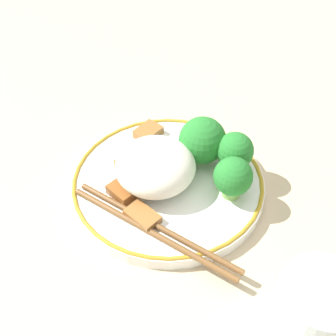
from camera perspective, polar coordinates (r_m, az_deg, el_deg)
name	(u,v)px	position (r m, az deg, el deg)	size (l,w,h in m)	color
ground_plane	(168,189)	(0.55, 0.00, -2.54)	(3.00, 3.00, 0.00)	#C6B28E
plate	(168,183)	(0.55, 0.00, -1.89)	(0.22, 0.22, 0.02)	white
rice_mound	(156,167)	(0.52, -1.53, 0.16)	(0.09, 0.09, 0.05)	white
broccoli_back_left	(233,177)	(0.51, 7.92, -1.12)	(0.04, 0.04, 0.05)	#7FB756
broccoli_back_center	(236,153)	(0.54, 8.25, 1.78)	(0.04, 0.04, 0.05)	#7FB756
broccoli_back_right	(202,140)	(0.55, 4.22, 3.38)	(0.06, 0.06, 0.06)	#7FB756
meat_near_front	(142,216)	(0.50, -3.13, -5.87)	(0.04, 0.04, 0.01)	#9E6633
meat_near_left	(133,165)	(0.55, -4.27, 0.35)	(0.04, 0.05, 0.01)	#9E6633
meat_near_right	(124,190)	(0.53, -5.33, -2.68)	(0.04, 0.04, 0.01)	brown
meat_near_back	(148,132)	(0.60, -2.43, 4.40)	(0.04, 0.04, 0.01)	#9E6633
chopsticks	(154,229)	(0.49, -1.70, -7.46)	(0.15, 0.16, 0.01)	brown
drinking_glass	(312,317)	(0.43, 17.18, -16.91)	(0.07, 0.07, 0.09)	silver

